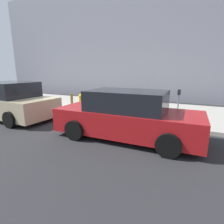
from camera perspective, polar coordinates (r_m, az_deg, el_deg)
ground_plane at (r=8.97m, az=-15.03°, el=-1.08°), size 40.00×40.00×0.00m
sidewalk_curb at (r=10.91m, az=-6.49°, el=2.14°), size 18.00×5.00×0.14m
building_facade_sidewalk_side at (r=15.69m, az=4.41°, el=21.39°), size 24.00×3.00×8.80m
suitcase_teal_0 at (r=7.70m, az=11.71°, el=0.56°), size 0.38×0.28×1.02m
suitcase_red_1 at (r=7.89m, az=8.31°, el=0.74°), size 0.38×0.23×0.95m
suitcase_maroon_2 at (r=7.99m, az=4.57°, el=0.85°), size 0.42×0.24×0.90m
suitcase_silver_3 at (r=8.26m, az=1.28°, el=1.62°), size 0.43×0.22×0.74m
suitcase_olive_4 at (r=8.51m, az=-1.94°, el=2.17°), size 0.40×0.24×0.81m
suitcase_black_5 at (r=8.70m, az=-5.07°, el=2.41°), size 0.36×0.24×1.05m
fire_hydrant at (r=9.18m, az=-10.01°, el=3.23°), size 0.39×0.21×0.85m
bollard_post at (r=9.34m, az=-12.88°, el=3.24°), size 0.14×0.14×0.88m
parking_meter at (r=7.68m, az=20.72°, el=3.56°), size 0.12×0.09×1.27m
parked_car_red_0 at (r=5.66m, az=4.83°, el=-1.28°), size 4.61×2.06×1.54m
parked_car_beige_1 at (r=9.34m, az=-30.12°, el=2.99°), size 4.56×2.25×1.65m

